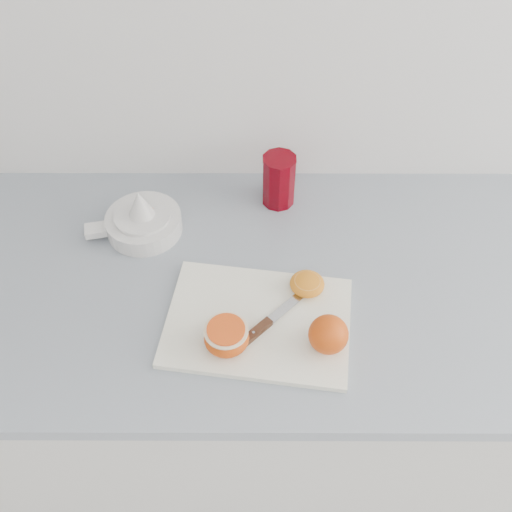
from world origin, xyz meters
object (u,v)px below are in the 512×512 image
object	(u,v)px
cutting_board	(258,322)
half_orange	(226,337)
red_tumbler	(279,182)
citrus_juicer	(142,220)
counter	(249,387)

from	to	relation	value
cutting_board	half_orange	distance (m)	0.08
cutting_board	red_tumbler	distance (m)	0.33
half_orange	citrus_juicer	xyz separation A→B (m)	(-0.18, 0.29, -0.01)
cutting_board	citrus_juicer	distance (m)	0.33
red_tumbler	half_orange	bearing A→B (deg)	-104.51
counter	half_orange	bearing A→B (deg)	-101.07
counter	cutting_board	xyz separation A→B (m)	(0.02, -0.11, 0.45)
cutting_board	red_tumbler	bearing A→B (deg)	82.36
citrus_juicer	half_orange	bearing A→B (deg)	-57.45
citrus_juicer	counter	bearing A→B (deg)	-29.21
counter	red_tumbler	size ratio (longest dim) A/B	21.50
half_orange	counter	bearing A→B (deg)	78.93
counter	citrus_juicer	bearing A→B (deg)	150.79
citrus_juicer	red_tumbler	xyz separation A→B (m)	(0.28, 0.09, 0.03)
citrus_juicer	red_tumbler	size ratio (longest dim) A/B	1.67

